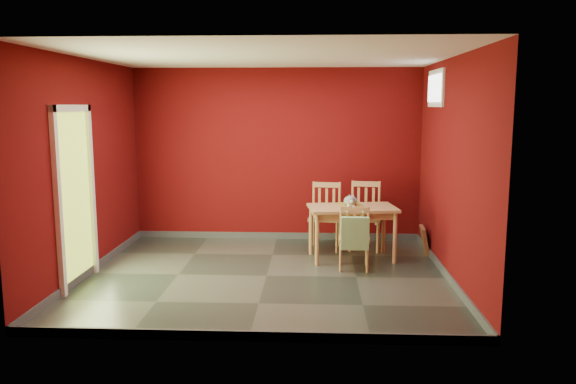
{
  "coord_description": "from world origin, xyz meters",
  "views": [
    {
      "loc": [
        0.59,
        -6.8,
        2.13
      ],
      "look_at": [
        0.25,
        0.45,
        1.0
      ],
      "focal_mm": 35.0,
      "sensor_mm": 36.0,
      "label": 1
    }
  ],
  "objects_px": {
    "chair_far_left": "(325,215)",
    "picture_frame": "(424,240)",
    "cat": "(351,199)",
    "tote_bag": "(355,233)",
    "chair_far_right": "(365,215)",
    "dining_table": "(352,213)",
    "chair_near": "(354,237)"
  },
  "relations": [
    {
      "from": "chair_far_right",
      "to": "cat",
      "type": "distance_m",
      "value": 0.67
    },
    {
      "from": "dining_table",
      "to": "chair_far_right",
      "type": "xyz_separation_m",
      "value": [
        0.23,
        0.57,
        -0.14
      ]
    },
    {
      "from": "cat",
      "to": "picture_frame",
      "type": "relative_size",
      "value": 0.97
    },
    {
      "from": "cat",
      "to": "picture_frame",
      "type": "xyz_separation_m",
      "value": [
        1.09,
        0.27,
        -0.64
      ]
    },
    {
      "from": "chair_near",
      "to": "tote_bag",
      "type": "distance_m",
      "value": 0.23
    },
    {
      "from": "dining_table",
      "to": "chair_far_left",
      "type": "relative_size",
      "value": 1.29
    },
    {
      "from": "chair_far_left",
      "to": "picture_frame",
      "type": "xyz_separation_m",
      "value": [
        1.43,
        -0.26,
        -0.3
      ]
    },
    {
      "from": "chair_far_left",
      "to": "picture_frame",
      "type": "bearing_deg",
      "value": -10.22
    },
    {
      "from": "dining_table",
      "to": "chair_near",
      "type": "bearing_deg",
      "value": -90.5
    },
    {
      "from": "dining_table",
      "to": "tote_bag",
      "type": "relative_size",
      "value": 2.62
    },
    {
      "from": "chair_far_right",
      "to": "chair_near",
      "type": "height_order",
      "value": "chair_far_right"
    },
    {
      "from": "dining_table",
      "to": "chair_far_left",
      "type": "bearing_deg",
      "value": 121.86
    },
    {
      "from": "dining_table",
      "to": "tote_bag",
      "type": "bearing_deg",
      "value": -90.95
    },
    {
      "from": "cat",
      "to": "picture_frame",
      "type": "bearing_deg",
      "value": 8.96
    },
    {
      "from": "tote_bag",
      "to": "chair_far_right",
      "type": "bearing_deg",
      "value": 79.42
    },
    {
      "from": "tote_bag",
      "to": "picture_frame",
      "type": "distance_m",
      "value": 1.54
    },
    {
      "from": "dining_table",
      "to": "chair_far_right",
      "type": "relative_size",
      "value": 1.27
    },
    {
      "from": "chair_far_left",
      "to": "chair_far_right",
      "type": "bearing_deg",
      "value": -0.2
    },
    {
      "from": "chair_near",
      "to": "tote_bag",
      "type": "relative_size",
      "value": 1.77
    },
    {
      "from": "dining_table",
      "to": "chair_near",
      "type": "xyz_separation_m",
      "value": [
        -0.0,
        -0.52,
        -0.21
      ]
    },
    {
      "from": "chair_far_right",
      "to": "tote_bag",
      "type": "bearing_deg",
      "value": -100.58
    },
    {
      "from": "tote_bag",
      "to": "picture_frame",
      "type": "relative_size",
      "value": 1.2
    },
    {
      "from": "tote_bag",
      "to": "picture_frame",
      "type": "xyz_separation_m",
      "value": [
        1.08,
        1.05,
        -0.33
      ]
    },
    {
      "from": "chair_far_right",
      "to": "chair_near",
      "type": "relative_size",
      "value": 1.16
    },
    {
      "from": "tote_bag",
      "to": "cat",
      "type": "xyz_separation_m",
      "value": [
        -0.01,
        0.78,
        0.31
      ]
    },
    {
      "from": "chair_far_right",
      "to": "chair_near",
      "type": "xyz_separation_m",
      "value": [
        -0.24,
        -1.09,
        -0.07
      ]
    },
    {
      "from": "picture_frame",
      "to": "dining_table",
      "type": "bearing_deg",
      "value": -163.38
    },
    {
      "from": "dining_table",
      "to": "chair_near",
      "type": "distance_m",
      "value": 0.56
    },
    {
      "from": "chair_near",
      "to": "tote_bag",
      "type": "bearing_deg",
      "value": -92.04
    },
    {
      "from": "dining_table",
      "to": "chair_far_right",
      "type": "height_order",
      "value": "chair_far_right"
    },
    {
      "from": "chair_far_left",
      "to": "tote_bag",
      "type": "bearing_deg",
      "value": -75.15
    },
    {
      "from": "cat",
      "to": "picture_frame",
      "type": "distance_m",
      "value": 1.29
    }
  ]
}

